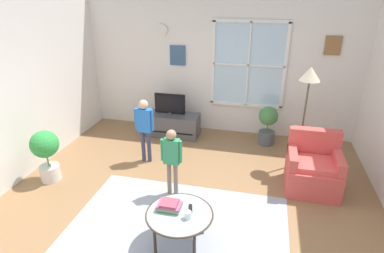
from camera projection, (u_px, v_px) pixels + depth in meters
name	position (u px, v px, depth m)	size (l,w,h in m)	color
ground_plane	(181.00, 218.00, 4.26)	(6.04, 6.54, 0.02)	olive
back_wall	(220.00, 62.00, 6.36)	(5.44, 0.17, 2.93)	silver
area_rug	(178.00, 225.00, 4.12)	(2.78, 1.81, 0.01)	#999EAD
tv_stand	(171.00, 125.00, 6.56)	(1.17, 0.48, 0.46)	#4C4C51
television	(170.00, 104.00, 6.38)	(0.63, 0.08, 0.44)	#4C4C4C
armchair	(313.00, 169.00, 4.78)	(0.76, 0.74, 0.87)	#D14C47
coffee_table	(179.00, 215.00, 3.66)	(0.79, 0.79, 0.45)	#99B2B7
book_stack	(169.00, 206.00, 3.70)	(0.28, 0.19, 0.10)	#3DC26B
cup	(188.00, 215.00, 3.56)	(0.08, 0.08, 0.09)	white
remote_near_books	(191.00, 208.00, 3.72)	(0.04, 0.14, 0.02)	black
person_green_shirt	(172.00, 155.00, 4.49)	(0.32, 0.14, 1.05)	#726656
person_blue_shirt	(145.00, 124.00, 5.37)	(0.34, 0.16, 1.14)	#333851
potted_plant_by_window	(268.00, 123.00, 6.11)	(0.36, 0.36, 0.77)	#4C565B
potted_plant_corner	(46.00, 151.00, 4.90)	(0.43, 0.43, 0.85)	silver
floor_lamp	(309.00, 84.00, 4.96)	(0.32, 0.32, 1.72)	black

